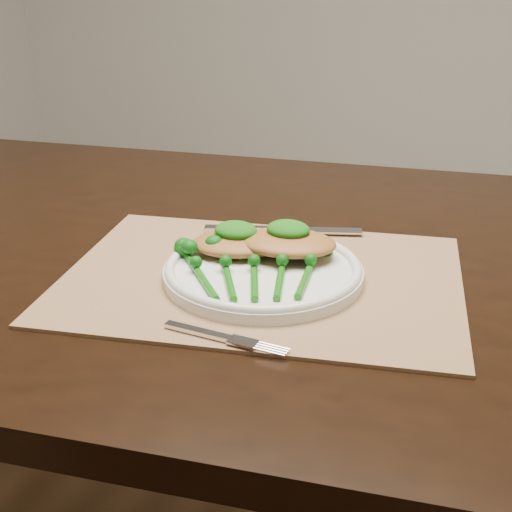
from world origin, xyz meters
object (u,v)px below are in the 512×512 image
at_px(placemat, 262,278).
at_px(dinner_plate, 263,270).
at_px(chicken_fillet_left, 240,243).
at_px(broccolini_bundle, 254,274).
at_px(dining_table, 271,464).

bearing_deg(placemat, dinner_plate, -62.95).
distance_m(chicken_fillet_left, broccolini_bundle, 0.08).
relative_size(dinner_plate, chicken_fillet_left, 1.99).
bearing_deg(broccolini_bundle, dining_table, 75.83).
distance_m(dining_table, chicken_fillet_left, 0.41).
relative_size(dining_table, dinner_plate, 6.87).
xyz_separation_m(dining_table, dinner_plate, (0.03, -0.10, 0.39)).
bearing_deg(chicken_fillet_left, broccolini_bundle, -79.50).
xyz_separation_m(placemat, chicken_fillet_left, (-0.04, 0.03, 0.03)).
bearing_deg(broccolini_bundle, dinner_plate, 65.46).
height_order(dinner_plate, broccolini_bundle, broccolini_bundle).
bearing_deg(dining_table, placemat, -84.77).
distance_m(dining_table, dinner_plate, 0.40).
bearing_deg(chicken_fillet_left, placemat, -60.38).
bearing_deg(dining_table, broccolini_bundle, -86.23).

